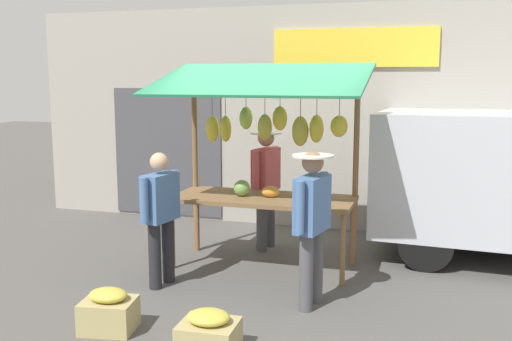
{
  "coord_description": "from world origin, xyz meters",
  "views": [
    {
      "loc": [
        -1.96,
        6.68,
        2.3
      ],
      "look_at": [
        0.0,
        0.3,
        1.25
      ],
      "focal_mm": 40.96,
      "sensor_mm": 36.0,
      "label": 1
    }
  ],
  "objects_px": {
    "shopper_with_shopping_bag": "(312,217)",
    "produce_crate_near": "(109,311)",
    "market_stall": "(265,141)",
    "produce_crate_side": "(209,333)",
    "vendor_with_sunhat": "(266,179)",
    "shopper_with_ponytail": "(160,211)"
  },
  "relations": [
    {
      "from": "produce_crate_side",
      "to": "vendor_with_sunhat",
      "type": "bearing_deg",
      "value": -82.88
    },
    {
      "from": "produce_crate_side",
      "to": "shopper_with_shopping_bag",
      "type": "bearing_deg",
      "value": -116.68
    },
    {
      "from": "market_stall",
      "to": "produce_crate_near",
      "type": "bearing_deg",
      "value": 69.77
    },
    {
      "from": "shopper_with_ponytail",
      "to": "shopper_with_shopping_bag",
      "type": "distance_m",
      "value": 1.74
    },
    {
      "from": "shopper_with_ponytail",
      "to": "produce_crate_side",
      "type": "xyz_separation_m",
      "value": [
        -1.11,
        1.37,
        -0.69
      ]
    },
    {
      "from": "produce_crate_near",
      "to": "market_stall",
      "type": "bearing_deg",
      "value": -110.23
    },
    {
      "from": "vendor_with_sunhat",
      "to": "produce_crate_near",
      "type": "bearing_deg",
      "value": -3.77
    },
    {
      "from": "vendor_with_sunhat",
      "to": "shopper_with_ponytail",
      "type": "relative_size",
      "value": 1.08
    },
    {
      "from": "shopper_with_shopping_bag",
      "to": "produce_crate_near",
      "type": "distance_m",
      "value": 2.14
    },
    {
      "from": "market_stall",
      "to": "vendor_with_sunhat",
      "type": "bearing_deg",
      "value": -74.55
    },
    {
      "from": "shopper_with_shopping_bag",
      "to": "produce_crate_near",
      "type": "height_order",
      "value": "shopper_with_shopping_bag"
    },
    {
      "from": "market_stall",
      "to": "shopper_with_ponytail",
      "type": "relative_size",
      "value": 1.66
    },
    {
      "from": "shopper_with_shopping_bag",
      "to": "produce_crate_side",
      "type": "bearing_deg",
      "value": 164.72
    },
    {
      "from": "vendor_with_sunhat",
      "to": "produce_crate_side",
      "type": "distance_m",
      "value": 3.2
    },
    {
      "from": "shopper_with_shopping_bag",
      "to": "produce_crate_near",
      "type": "bearing_deg",
      "value": 135.21
    },
    {
      "from": "vendor_with_sunhat",
      "to": "shopper_with_ponytail",
      "type": "height_order",
      "value": "vendor_with_sunhat"
    },
    {
      "from": "vendor_with_sunhat",
      "to": "produce_crate_near",
      "type": "distance_m",
      "value": 3.12
    },
    {
      "from": "vendor_with_sunhat",
      "to": "produce_crate_side",
      "type": "bearing_deg",
      "value": 15.87
    },
    {
      "from": "market_stall",
      "to": "shopper_with_ponytail",
      "type": "distance_m",
      "value": 1.55
    },
    {
      "from": "shopper_with_ponytail",
      "to": "shopper_with_shopping_bag",
      "type": "relative_size",
      "value": 0.94
    },
    {
      "from": "market_stall",
      "to": "produce_crate_side",
      "type": "distance_m",
      "value": 2.79
    },
    {
      "from": "vendor_with_sunhat",
      "to": "produce_crate_near",
      "type": "xyz_separation_m",
      "value": [
        0.66,
        2.95,
        -0.78
      ]
    }
  ]
}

